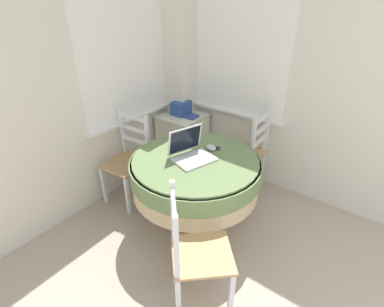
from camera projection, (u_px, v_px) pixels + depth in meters
name	position (u px, v px, depth m)	size (l,w,h in m)	color
corner_room_shell	(229.00, 93.00, 2.39)	(4.30, 5.17, 2.55)	silver
round_dining_table	(195.00, 173.00, 2.65)	(1.15, 1.15, 0.72)	#4C3D2D
laptop	(191.00, 152.00, 2.56)	(0.41, 0.38, 0.26)	silver
computer_mouse	(211.00, 148.00, 2.70)	(0.06, 0.10, 0.05)	silver
cell_phone	(214.00, 148.00, 2.74)	(0.09, 0.13, 0.01)	#2D2D33
dining_chair_near_back_window	(128.00, 161.00, 3.07)	(0.44, 0.42, 0.94)	tan
dining_chair_near_right_window	(246.00, 153.00, 3.22)	(0.39, 0.41, 0.94)	tan
dining_chair_camera_near	(195.00, 254.00, 2.01)	(0.56, 0.56, 0.94)	tan
corner_cabinet	(183.00, 140.00, 3.72)	(0.50, 0.50, 0.68)	silver
storage_box	(181.00, 108.00, 3.54)	(0.21, 0.17, 0.16)	#2D4C93
book_on_cabinet	(188.00, 115.00, 3.51)	(0.14, 0.24, 0.02)	#33478C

